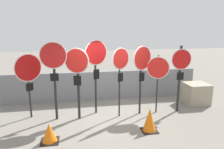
% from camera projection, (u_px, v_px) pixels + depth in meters
% --- Properties ---
extents(ground_plane, '(40.00, 40.00, 0.00)m').
position_uv_depth(ground_plane, '(109.00, 116.00, 7.56)').
color(ground_plane, gray).
extents(fence_back, '(8.03, 0.12, 1.21)m').
position_uv_depth(fence_back, '(102.00, 86.00, 9.06)').
color(fence_back, slate).
rests_on(fence_back, ground).
extents(stop_sign_0, '(0.76, 0.54, 2.18)m').
position_uv_depth(stop_sign_0, '(28.00, 72.00, 7.06)').
color(stop_sign_0, black).
rests_on(stop_sign_0, ground).
extents(stop_sign_1, '(0.85, 0.14, 2.57)m').
position_uv_depth(stop_sign_1, '(54.00, 66.00, 6.85)').
color(stop_sign_1, black).
rests_on(stop_sign_1, ground).
extents(stop_sign_2, '(0.76, 0.35, 2.37)m').
position_uv_depth(stop_sign_2, '(77.00, 71.00, 6.95)').
color(stop_sign_2, black).
rests_on(stop_sign_2, ground).
extents(stop_sign_3, '(0.77, 0.41, 2.59)m').
position_uv_depth(stop_sign_3, '(96.00, 61.00, 7.36)').
color(stop_sign_3, black).
rests_on(stop_sign_3, ground).
extents(stop_sign_4, '(0.62, 0.39, 2.36)m').
position_uv_depth(stop_sign_4, '(121.00, 65.00, 7.09)').
color(stop_sign_4, black).
rests_on(stop_sign_4, ground).
extents(stop_sign_5, '(0.72, 0.43, 2.39)m').
position_uv_depth(stop_sign_5, '(142.00, 65.00, 7.34)').
color(stop_sign_5, black).
rests_on(stop_sign_5, ground).
extents(stop_sign_6, '(0.74, 0.28, 2.07)m').
position_uv_depth(stop_sign_6, '(158.00, 71.00, 7.47)').
color(stop_sign_6, black).
rests_on(stop_sign_6, ground).
extents(stop_sign_7, '(0.73, 0.14, 2.38)m').
position_uv_depth(stop_sign_7, '(180.00, 68.00, 7.58)').
color(stop_sign_7, black).
rests_on(stop_sign_7, ground).
extents(traffic_cone_0, '(0.48, 0.48, 0.52)m').
position_uv_depth(traffic_cone_0, '(49.00, 133.00, 5.82)').
color(traffic_cone_0, black).
rests_on(traffic_cone_0, ground).
extents(traffic_cone_1, '(0.47, 0.47, 0.71)m').
position_uv_depth(traffic_cone_1, '(150.00, 120.00, 6.39)').
color(traffic_cone_1, black).
rests_on(traffic_cone_1, ground).
extents(storage_crate, '(0.88, 0.84, 0.81)m').
position_uv_depth(storage_crate, '(196.00, 93.00, 8.68)').
color(storage_crate, '#9E937A').
rests_on(storage_crate, ground).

